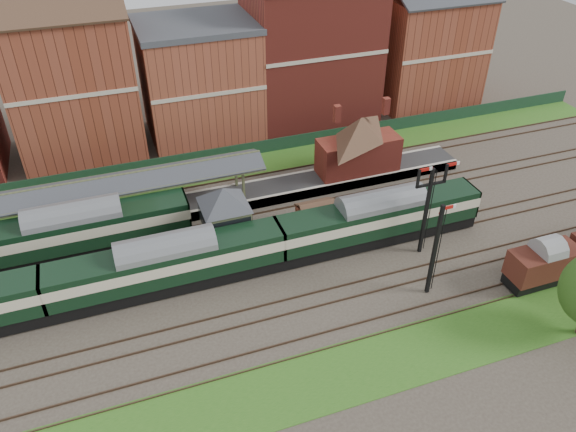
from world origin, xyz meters
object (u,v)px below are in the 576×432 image
object	(u,v)px
semaphore_bracket	(427,205)
platform_railcar	(77,231)
goods_van_a	(543,264)
signal_box	(225,218)
dmu_train	(168,264)

from	to	relation	value
semaphore_bracket	platform_railcar	size ratio (longest dim) A/B	0.45
goods_van_a	signal_box	bearing A→B (deg)	150.48
platform_railcar	dmu_train	bearing A→B (deg)	-46.32
semaphore_bracket	dmu_train	distance (m)	20.59
goods_van_a	dmu_train	bearing A→B (deg)	161.51
signal_box	semaphore_bracket	distance (m)	16.16
signal_box	dmu_train	distance (m)	6.25
semaphore_bracket	platform_railcar	xyz separation A→B (m)	(-26.52, 9.00, -2.20)
signal_box	semaphore_bracket	bearing A→B (deg)	-20.92
signal_box	semaphore_bracket	world-z (taller)	semaphore_bracket
signal_box	platform_railcar	size ratio (longest dim) A/B	0.33
dmu_train	signal_box	bearing A→B (deg)	31.65
goods_van_a	platform_railcar	bearing A→B (deg)	154.92
goods_van_a	semaphore_bracket	bearing A→B (deg)	135.42
signal_box	dmu_train	size ratio (longest dim) A/B	0.11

